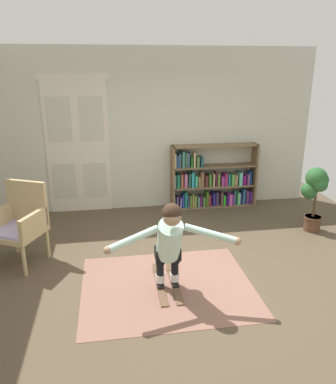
# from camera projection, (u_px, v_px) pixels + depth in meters

# --- Properties ---
(ground_plane) EXTENTS (7.20, 7.20, 0.00)m
(ground_plane) POSITION_uv_depth(u_px,v_px,m) (178.00, 275.00, 4.84)
(ground_plane) COLOR brown
(back_wall) EXTENTS (6.00, 0.10, 2.90)m
(back_wall) POSITION_uv_depth(u_px,v_px,m) (152.00, 130.00, 6.82)
(back_wall) COLOR beige
(back_wall) RESTS_ON ground
(double_door) EXTENTS (1.22, 0.05, 2.45)m
(double_door) POSITION_uv_depth(u_px,v_px,m) (78.00, 145.00, 6.63)
(double_door) COLOR silver
(double_door) RESTS_ON ground
(rug) EXTENTS (2.07, 1.70, 0.01)m
(rug) POSITION_uv_depth(u_px,v_px,m) (167.00, 286.00, 4.58)
(rug) COLOR #8A6051
(rug) RESTS_ON ground
(bookshelf) EXTENTS (1.62, 0.30, 1.19)m
(bookshelf) POSITION_uv_depth(u_px,v_px,m) (211.00, 182.00, 7.09)
(bookshelf) COLOR brown
(bookshelf) RESTS_ON ground
(wicker_chair) EXTENTS (0.80, 0.80, 1.10)m
(wicker_chair) POSITION_uv_depth(u_px,v_px,m) (20.00, 222.00, 5.01)
(wicker_chair) COLOR tan
(wicker_chair) RESTS_ON ground
(potted_plant) EXTENTS (0.42, 0.38, 1.05)m
(potted_plant) POSITION_uv_depth(u_px,v_px,m) (315.00, 190.00, 5.98)
(potted_plant) COLOR brown
(potted_plant) RESTS_ON ground
(skis_pair) EXTENTS (0.27, 0.86, 0.07)m
(skis_pair) POSITION_uv_depth(u_px,v_px,m) (167.00, 283.00, 4.60)
(skis_pair) COLOR brown
(skis_pair) RESTS_ON rug
(person_skier) EXTENTS (1.46, 0.62, 1.12)m
(person_skier) POSITION_uv_depth(u_px,v_px,m) (170.00, 240.00, 4.20)
(person_skier) COLOR white
(person_skier) RESTS_ON skis_pair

